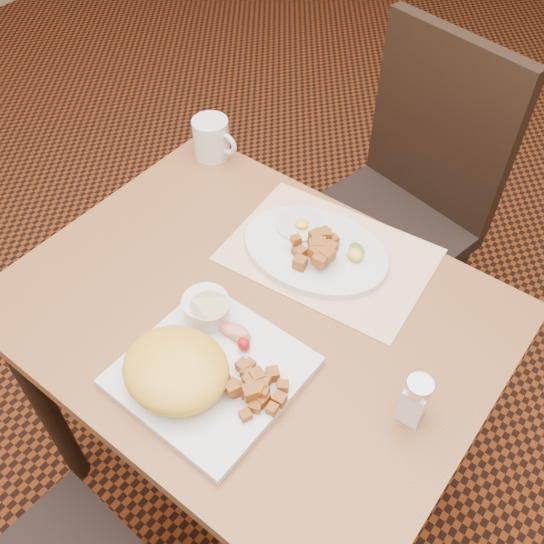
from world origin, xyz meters
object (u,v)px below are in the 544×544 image
at_px(plate_oval, 315,250).
at_px(table, 252,341).
at_px(salt_shaker, 415,399).
at_px(coffee_mug, 212,138).
at_px(chair_far, 402,197).
at_px(plate_square, 212,372).

bearing_deg(plate_oval, table, -95.02).
distance_m(salt_shaker, coffee_mug, 0.78).
xyz_separation_m(table, chair_far, (-0.02, 0.68, -0.10)).
bearing_deg(chair_far, salt_shaker, 129.52).
height_order(chair_far, coffee_mug, chair_far).
height_order(table, plate_oval, plate_oval).
bearing_deg(chair_far, coffee_mug, 59.06).
bearing_deg(coffee_mug, table, -40.06).
distance_m(chair_far, plate_square, 0.86).
bearing_deg(table, salt_shaker, -2.63).
bearing_deg(plate_oval, chair_far, 94.57).
bearing_deg(coffee_mug, plate_oval, -17.31).
height_order(plate_square, salt_shaker, salt_shaker).
relative_size(chair_far, plate_square, 3.46).
bearing_deg(table, plate_oval, 84.98).
height_order(salt_shaker, coffee_mug, salt_shaker).
distance_m(plate_square, plate_oval, 0.34).
height_order(chair_far, plate_oval, chair_far).
relative_size(plate_oval, salt_shaker, 3.05).
xyz_separation_m(chair_far, plate_square, (0.06, -0.83, 0.22)).
relative_size(chair_far, salt_shaker, 9.70).
bearing_deg(salt_shaker, coffee_mug, 155.67).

